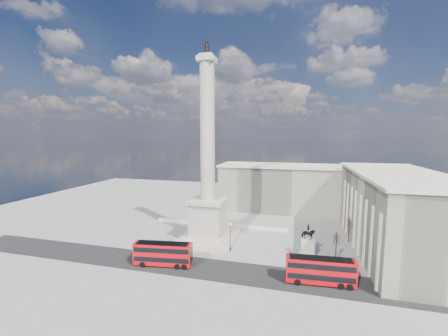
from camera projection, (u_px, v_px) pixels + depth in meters
ground at (202, 247)px, 66.87m from camera, size 180.00×180.00×0.00m
asphalt_road at (209, 269)px, 56.01m from camera, size 120.00×9.00×0.01m
nelsons_column at (208, 191)px, 70.18m from camera, size 14.00×14.00×49.85m
balustrade_wall at (219, 225)px, 82.19m from camera, size 40.00×0.60×1.10m
building_east at (398, 212)px, 64.17m from camera, size 19.00×46.00×18.60m
building_northeast at (290, 188)px, 99.36m from camera, size 51.00×17.00×16.60m
red_bus_a at (163, 254)px, 57.19m from camera, size 12.36×4.33×4.91m
red_bus_b at (160, 252)px, 58.85m from camera, size 10.72×3.32×4.28m
red_bus_c at (320, 270)px, 50.04m from camera, size 12.34×3.61×4.94m
victorian_lamp at (230, 234)px, 64.71m from camera, size 0.57×0.57×6.65m
equestrian_statue at (308, 245)px, 61.46m from camera, size 3.60×2.70×7.60m
bare_tree_near at (337, 238)px, 57.74m from camera, size 1.64×1.64×7.18m
bare_tree_mid at (367, 243)px, 57.43m from camera, size 1.58×1.58×6.00m
bare_tree_far at (349, 222)px, 69.33m from camera, size 1.66×1.66×6.79m
pedestrian_walking at (308, 258)px, 59.41m from camera, size 0.62×0.45×1.59m
pedestrian_standing at (305, 264)px, 56.34m from camera, size 1.03×0.89×1.81m
pedestrian_crossing at (290, 263)px, 56.53m from camera, size 0.95×1.06×1.72m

